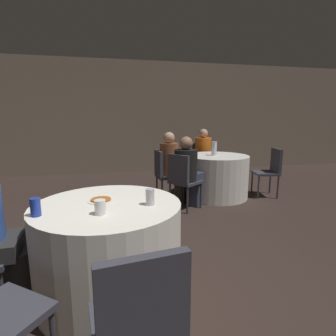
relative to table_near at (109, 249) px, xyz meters
name	(u,v)px	position (x,y,z in m)	size (l,w,h in m)	color
ground_plane	(94,299)	(-0.13, -0.07, -0.37)	(16.00, 16.00, 0.00)	#332621
wall_back	(103,118)	(-0.13, 4.87, 1.03)	(16.00, 0.06, 2.80)	#7A6B5B
table_near	(109,249)	(0.00, 0.00, 0.00)	(1.12, 1.12, 0.74)	white
table_far	(216,176)	(1.85, 2.32, 0.00)	(1.12, 1.12, 0.74)	white
chair_near_south	(139,319)	(0.14, -0.96, 0.15)	(0.45, 0.46, 0.86)	#383842
chair_far_southwest	(182,177)	(1.06, 1.75, 0.15)	(0.56, 0.56, 0.86)	#383842
chair_far_west	(164,171)	(0.88, 2.24, 0.15)	(0.44, 0.43, 0.86)	#383842
chair_far_north	(202,160)	(1.91, 3.28, 0.15)	(0.43, 0.43, 0.86)	#383842
chair_far_east	(271,168)	(2.80, 2.12, 0.15)	(0.47, 0.47, 0.86)	#383842
person_orange_shirt	(204,157)	(1.90, 3.13, 0.22)	(0.34, 0.51, 1.17)	#282828
person_floral_shirt	(173,167)	(1.05, 2.25, 0.20)	(0.49, 0.32, 1.16)	#4C4238
person_black_shirt	(188,172)	(1.19, 1.84, 0.20)	(0.49, 0.47, 1.12)	#33384C
pizza_plate_near	(101,200)	(-0.05, 0.07, 0.38)	(0.21, 0.21, 0.02)	white
soda_can_silver	(150,197)	(0.31, -0.10, 0.43)	(0.07, 0.07, 0.12)	silver
soda_can_blue	(35,207)	(-0.46, -0.17, 0.43)	(0.07, 0.07, 0.12)	#1E38A5
cup_near	(100,207)	(-0.04, -0.22, 0.42)	(0.07, 0.07, 0.10)	white
bottle_far	(214,148)	(1.80, 2.33, 0.49)	(0.09, 0.09, 0.24)	silver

